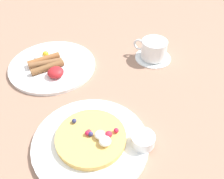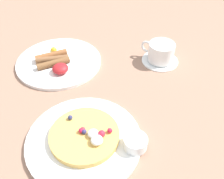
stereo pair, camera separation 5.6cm
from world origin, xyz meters
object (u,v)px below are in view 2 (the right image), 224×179
pancake_plate (84,140)px  coffee_cup (161,51)px  syrup_ramekin (135,142)px  breakfast_plate (59,62)px  coffee_saucer (160,60)px

pancake_plate → coffee_cup: size_ratio=2.55×
syrup_ramekin → breakfast_plate: 40.99cm
breakfast_plate → coffee_saucer: size_ratio=2.30×
coffee_saucer → pancake_plate: bearing=-121.9°
syrup_ramekin → coffee_saucer: (8.88, 35.44, -2.28)cm
pancake_plate → coffee_cup: bearing=58.4°
pancake_plate → breakfast_plate: 33.52cm
pancake_plate → syrup_ramekin: size_ratio=4.99×
pancake_plate → breakfast_plate: size_ratio=0.99×
syrup_ramekin → coffee_cup: coffee_cup is taller
breakfast_plate → coffee_cup: (33.64, 3.01, 3.34)cm
coffee_cup → coffee_saucer: bearing=-28.0°
breakfast_plate → coffee_saucer: bearing=5.0°
pancake_plate → syrup_ramekin: (12.22, -1.47, 2.04)cm
syrup_ramekin → breakfast_plate: size_ratio=0.20×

